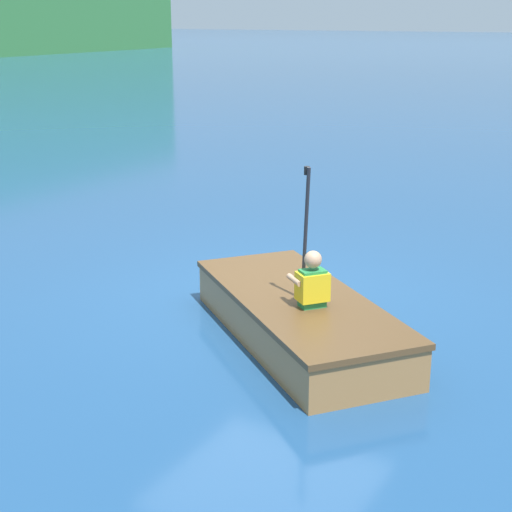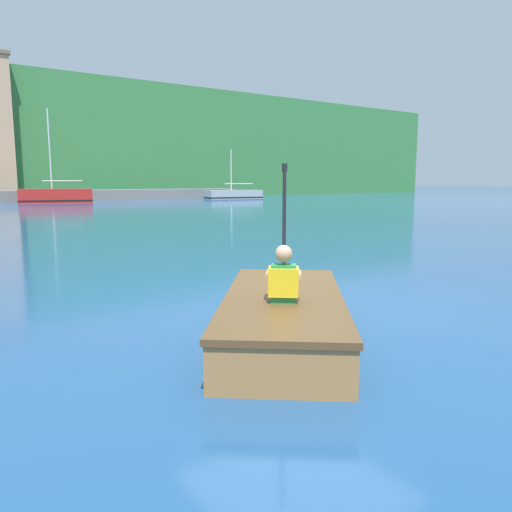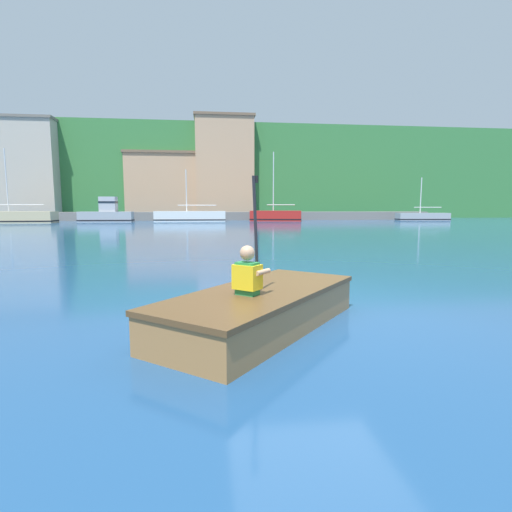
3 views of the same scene
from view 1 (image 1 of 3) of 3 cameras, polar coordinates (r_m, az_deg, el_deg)
name	(u,v)px [view 1 (image 1 of 3)]	position (r m, az deg, el deg)	size (l,w,h in m)	color
ground_plane	(270,298)	(9.17, 1.00, -3.10)	(300.00, 300.00, 0.00)	navy
rowboat_foreground	(297,314)	(8.00, 3.00, -4.21)	(2.84, 3.10, 0.47)	#A3703D
person_paddler	(312,281)	(7.55, 4.09, -1.79)	(0.46, 0.46, 1.34)	#267F3F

